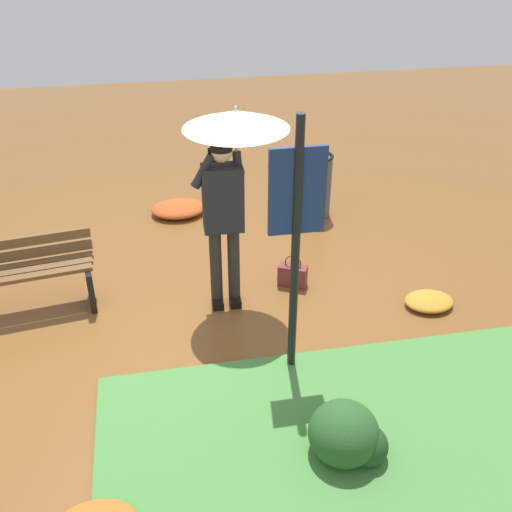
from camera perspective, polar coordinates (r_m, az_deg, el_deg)
The scene contains 9 objects.
ground_plane at distance 6.16m, azimuth -5.53°, elevation -4.46°, with size 18.00×18.00×0.00m, color brown.
person_with_umbrella at distance 5.42m, azimuth -2.51°, elevation 9.25°, with size 0.96×0.96×2.04m.
info_sign_post at distance 4.55m, azimuth 3.90°, elevation 3.27°, with size 0.44×0.07×2.30m.
handbag at distance 6.34m, azimuth 3.54°, elevation -1.86°, with size 0.33×0.26×0.37m.
park_bench at distance 6.26m, azimuth -21.72°, elevation -1.72°, with size 1.40×0.55×0.75m.
trash_bin at distance 7.72m, azimuth 5.77°, elevation 6.81°, with size 0.42×0.42×0.83m.
shrub_cluster at distance 4.54m, azimuth 8.87°, elevation -16.73°, with size 0.57×0.52×0.47m.
leaf_pile_by_bench at distance 7.90m, azimuth -7.51°, elevation 4.56°, with size 0.71×0.57×0.16m.
leaf_pile_far_path at distance 6.30m, azimuth 16.34°, elevation -4.21°, with size 0.50×0.40×0.11m.
Camera 1 is at (-0.35, -5.02, 3.54)m, focal length 41.49 mm.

